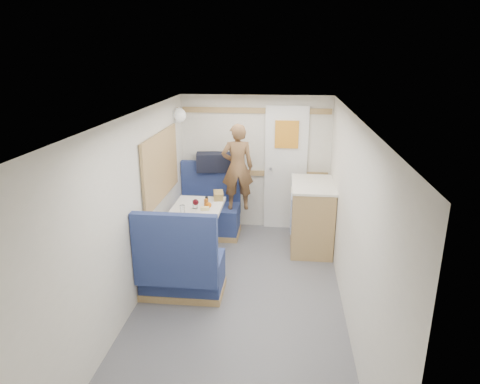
# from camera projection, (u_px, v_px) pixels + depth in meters

# --- Properties ---
(floor) EXTENTS (4.50, 4.50, 0.00)m
(floor) POSITION_uv_depth(u_px,v_px,m) (239.00, 305.00, 4.57)
(floor) COLOR #515156
(floor) RESTS_ON ground
(ceiling) EXTENTS (4.50, 4.50, 0.00)m
(ceiling) POSITION_uv_depth(u_px,v_px,m) (239.00, 118.00, 3.94)
(ceiling) COLOR silver
(ceiling) RESTS_ON wall_back
(wall_back) EXTENTS (2.20, 0.02, 2.00)m
(wall_back) POSITION_uv_depth(u_px,v_px,m) (256.00, 163.00, 6.38)
(wall_back) COLOR silver
(wall_back) RESTS_ON floor
(wall_left) EXTENTS (0.02, 4.50, 2.00)m
(wall_left) POSITION_uv_depth(u_px,v_px,m) (132.00, 214.00, 4.37)
(wall_left) COLOR silver
(wall_left) RESTS_ON floor
(wall_right) EXTENTS (0.02, 4.50, 2.00)m
(wall_right) POSITION_uv_depth(u_px,v_px,m) (352.00, 223.00, 4.14)
(wall_right) COLOR silver
(wall_right) RESTS_ON floor
(oak_trim_low) EXTENTS (2.15, 0.02, 0.08)m
(oak_trim_low) POSITION_uv_depth(u_px,v_px,m) (255.00, 173.00, 6.41)
(oak_trim_low) COLOR olive
(oak_trim_low) RESTS_ON wall_back
(oak_trim_high) EXTENTS (2.15, 0.02, 0.08)m
(oak_trim_high) POSITION_uv_depth(u_px,v_px,m) (256.00, 111.00, 6.12)
(oak_trim_high) COLOR olive
(oak_trim_high) RESTS_ON wall_back
(side_window) EXTENTS (0.04, 1.30, 0.72)m
(side_window) POSITION_uv_depth(u_px,v_px,m) (160.00, 166.00, 5.23)
(side_window) COLOR #A5AB91
(side_window) RESTS_ON wall_left
(rear_door) EXTENTS (0.62, 0.12, 1.86)m
(rear_door) POSITION_uv_depth(u_px,v_px,m) (286.00, 166.00, 6.31)
(rear_door) COLOR white
(rear_door) RESTS_ON wall_back
(dinette_table) EXTENTS (0.62, 0.92, 0.72)m
(dinette_table) POSITION_uv_depth(u_px,v_px,m) (197.00, 219.00, 5.40)
(dinette_table) COLOR white
(dinette_table) RESTS_ON floor
(bench_far) EXTENTS (0.90, 0.59, 1.05)m
(bench_far) POSITION_uv_depth(u_px,v_px,m) (209.00, 214.00, 6.30)
(bench_far) COLOR navy
(bench_far) RESTS_ON floor
(bench_near) EXTENTS (0.90, 0.59, 1.05)m
(bench_near) POSITION_uv_depth(u_px,v_px,m) (181.00, 271.00, 4.67)
(bench_near) COLOR navy
(bench_near) RESTS_ON floor
(ledge) EXTENTS (0.90, 0.14, 0.04)m
(ledge) POSITION_uv_depth(u_px,v_px,m) (211.00, 172.00, 6.36)
(ledge) COLOR olive
(ledge) RESTS_ON bench_far
(dome_light) EXTENTS (0.20, 0.20, 0.20)m
(dome_light) POSITION_uv_depth(u_px,v_px,m) (179.00, 115.00, 5.88)
(dome_light) COLOR white
(dome_light) RESTS_ON wall_left
(galley_counter) EXTENTS (0.57, 0.92, 0.92)m
(galley_counter) POSITION_uv_depth(u_px,v_px,m) (311.00, 215.00, 5.80)
(galley_counter) COLOR olive
(galley_counter) RESTS_ON floor
(person) EXTENTS (0.49, 0.37, 1.22)m
(person) POSITION_uv_depth(u_px,v_px,m) (237.00, 167.00, 5.92)
(person) COLOR brown
(person) RESTS_ON bench_far
(duffel_bag) EXTENTS (0.59, 0.34, 0.27)m
(duffel_bag) POSITION_uv_depth(u_px,v_px,m) (216.00, 162.00, 6.31)
(duffel_bag) COLOR black
(duffel_bag) RESTS_ON ledge
(tray) EXTENTS (0.27, 0.34, 0.02)m
(tray) POSITION_uv_depth(u_px,v_px,m) (202.00, 216.00, 5.06)
(tray) COLOR white
(tray) RESTS_ON dinette_table
(orange_fruit) EXTENTS (0.07, 0.07, 0.07)m
(orange_fruit) POSITION_uv_depth(u_px,v_px,m) (209.00, 205.00, 5.29)
(orange_fruit) COLOR #F65A0A
(orange_fruit) RESTS_ON tray
(cheese_block) EXTENTS (0.12, 0.08, 0.04)m
(cheese_block) POSITION_uv_depth(u_px,v_px,m) (205.00, 208.00, 5.23)
(cheese_block) COLOR #EED889
(cheese_block) RESTS_ON tray
(wine_glass) EXTENTS (0.08, 0.08, 0.17)m
(wine_glass) POSITION_uv_depth(u_px,v_px,m) (196.00, 203.00, 5.16)
(wine_glass) COLOR white
(wine_glass) RESTS_ON dinette_table
(tumbler_left) EXTENTS (0.06, 0.06, 0.10)m
(tumbler_left) POSITION_uv_depth(u_px,v_px,m) (182.00, 209.00, 5.16)
(tumbler_left) COLOR white
(tumbler_left) RESTS_ON dinette_table
(tumbler_right) EXTENTS (0.06, 0.06, 0.10)m
(tumbler_right) POSITION_uv_depth(u_px,v_px,m) (195.00, 205.00, 5.31)
(tumbler_right) COLOR white
(tumbler_right) RESTS_ON dinette_table
(beer_glass) EXTENTS (0.06, 0.06, 0.09)m
(beer_glass) POSITION_uv_depth(u_px,v_px,m) (206.00, 203.00, 5.40)
(beer_glass) COLOR #914C15
(beer_glass) RESTS_ON dinette_table
(pepper_grinder) EXTENTS (0.04, 0.04, 0.10)m
(pepper_grinder) POSITION_uv_depth(u_px,v_px,m) (207.00, 200.00, 5.46)
(pepper_grinder) COLOR black
(pepper_grinder) RESTS_ON dinette_table
(bread_loaf) EXTENTS (0.17, 0.25, 0.10)m
(bread_loaf) POSITION_uv_depth(u_px,v_px,m) (218.00, 195.00, 5.67)
(bread_loaf) COLOR brown
(bread_loaf) RESTS_ON dinette_table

